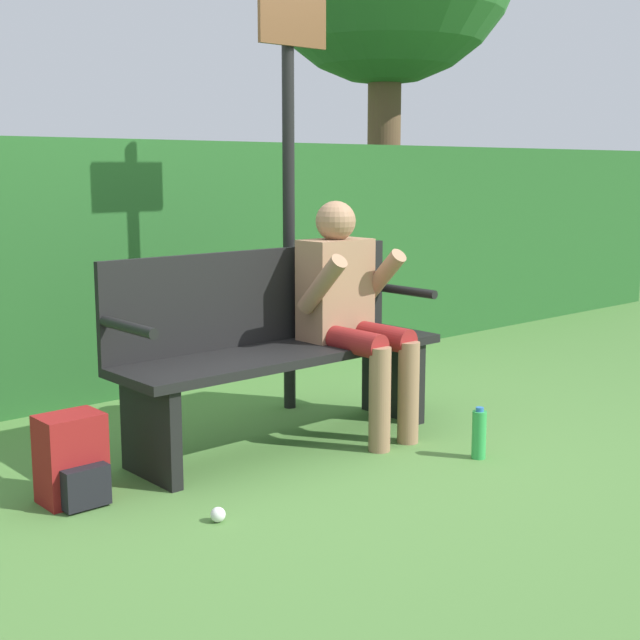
# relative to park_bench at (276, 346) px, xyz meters

# --- Properties ---
(ground_plane) EXTENTS (40.00, 40.00, 0.00)m
(ground_plane) POSITION_rel_park_bench_xyz_m (0.00, -0.07, -0.51)
(ground_plane) COLOR #4C7A38
(hedge_back) EXTENTS (12.00, 0.56, 1.58)m
(hedge_back) POSITION_rel_park_bench_xyz_m (0.00, 1.58, 0.28)
(hedge_back) COLOR #235623
(hedge_back) RESTS_ON ground
(park_bench) EXTENTS (1.82, 0.49, 0.99)m
(park_bench) POSITION_rel_park_bench_xyz_m (0.00, 0.00, 0.00)
(park_bench) COLOR black
(park_bench) RESTS_ON ground
(person_seated) EXTENTS (0.51, 0.61, 1.24)m
(person_seated) POSITION_rel_park_bench_xyz_m (0.39, -0.14, 0.19)
(person_seated) COLOR #997051
(person_seated) RESTS_ON ground
(backpack) EXTENTS (0.26, 0.26, 0.38)m
(backpack) POSITION_rel_park_bench_xyz_m (-1.19, -0.10, -0.33)
(backpack) COLOR maroon
(backpack) RESTS_ON ground
(water_bottle) EXTENTS (0.07, 0.07, 0.26)m
(water_bottle) POSITION_rel_park_bench_xyz_m (0.57, -0.88, -0.38)
(water_bottle) COLOR green
(water_bottle) RESTS_ON ground
(signpost) EXTENTS (0.47, 0.09, 2.40)m
(signpost) POSITION_rel_park_bench_xyz_m (0.47, 0.46, 0.90)
(signpost) COLOR black
(signpost) RESTS_ON ground
(litter_crumple) EXTENTS (0.06, 0.06, 0.06)m
(litter_crumple) POSITION_rel_park_bench_xyz_m (-0.85, -0.69, -0.48)
(litter_crumple) COLOR silver
(litter_crumple) RESTS_ON ground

